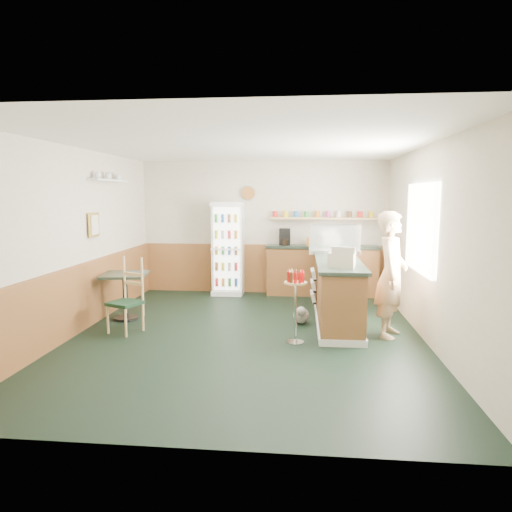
# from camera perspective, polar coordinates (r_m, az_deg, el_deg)

# --- Properties ---
(ground) EXTENTS (6.00, 6.00, 0.00)m
(ground) POSITION_cam_1_polar(r_m,az_deg,el_deg) (6.69, -1.25, -9.86)
(ground) COLOR black
(ground) RESTS_ON ground
(room_envelope) EXTENTS (5.04, 6.02, 2.72)m
(room_envelope) POSITION_cam_1_polar(r_m,az_deg,el_deg) (7.15, -2.39, 3.72)
(room_envelope) COLOR beige
(room_envelope) RESTS_ON ground
(service_counter) EXTENTS (0.68, 3.01, 1.01)m
(service_counter) POSITION_cam_1_polar(r_m,az_deg,el_deg) (7.59, 9.92, -4.27)
(service_counter) COLOR #935E2F
(service_counter) RESTS_ON ground
(back_counter) EXTENTS (2.24, 0.42, 1.69)m
(back_counter) POSITION_cam_1_polar(r_m,az_deg,el_deg) (9.26, 8.16, -1.52)
(back_counter) COLOR #935E2F
(back_counter) RESTS_ON ground
(drinks_fridge) EXTENTS (0.62, 0.53, 1.88)m
(drinks_fridge) POSITION_cam_1_polar(r_m,az_deg,el_deg) (9.26, -3.53, 0.96)
(drinks_fridge) COLOR white
(drinks_fridge) RESTS_ON ground
(display_case) EXTENTS (0.87, 0.45, 0.49)m
(display_case) POSITION_cam_1_polar(r_m,az_deg,el_deg) (8.00, 9.78, 2.10)
(display_case) COLOR silver
(display_case) RESTS_ON service_counter
(cash_register) EXTENTS (0.42, 0.44, 0.21)m
(cash_register) POSITION_cam_1_polar(r_m,az_deg,el_deg) (6.51, 10.69, -0.43)
(cash_register) COLOR beige
(cash_register) RESTS_ON service_counter
(shopkeeper) EXTENTS (0.60, 0.70, 1.79)m
(shopkeeper) POSITION_cam_1_polar(r_m,az_deg,el_deg) (6.71, 16.56, -2.26)
(shopkeeper) COLOR tan
(shopkeeper) RESTS_ON ground
(condiment_stand) EXTENTS (0.32, 0.32, 0.99)m
(condiment_stand) POSITION_cam_1_polar(r_m,az_deg,el_deg) (6.21, 4.96, -4.76)
(condiment_stand) COLOR silver
(condiment_stand) RESTS_ON ground
(newspaper_rack) EXTENTS (0.09, 0.47, 0.55)m
(newspaper_rack) POSITION_cam_1_polar(r_m,az_deg,el_deg) (7.73, 7.20, -3.69)
(newspaper_rack) COLOR black
(newspaper_rack) RESTS_ON ground
(cafe_table) EXTENTS (0.78, 0.78, 0.76)m
(cafe_table) POSITION_cam_1_polar(r_m,az_deg,el_deg) (7.68, -16.05, -3.76)
(cafe_table) COLOR black
(cafe_table) RESTS_ON ground
(cafe_chair) EXTENTS (0.54, 0.54, 1.10)m
(cafe_chair) POSITION_cam_1_polar(r_m,az_deg,el_deg) (7.03, -15.83, -4.44)
(cafe_chair) COLOR black
(cafe_chair) RESTS_ON ground
(dog_doorstop) EXTENTS (0.25, 0.32, 0.30)m
(dog_doorstop) POSITION_cam_1_polar(r_m,az_deg,el_deg) (7.25, 5.67, -7.34)
(dog_doorstop) COLOR gray
(dog_doorstop) RESTS_ON ground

